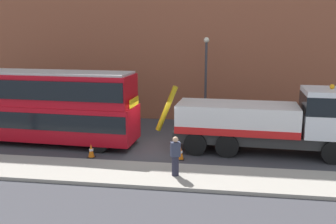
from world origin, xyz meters
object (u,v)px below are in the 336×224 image
at_px(traffic_cone_midway, 180,153).
at_px(double_decker_bus, 39,104).
at_px(traffic_cone_near_bus, 91,151).
at_px(street_lamp, 206,74).
at_px(recovery_tow_truck, 272,120).
at_px(pedestrian_bystander, 175,157).

bearing_deg(traffic_cone_midway, double_decker_bus, 167.85).
bearing_deg(traffic_cone_midway, traffic_cone_near_bus, -175.59).
relative_size(traffic_cone_midway, street_lamp, 0.12).
xyz_separation_m(double_decker_bus, street_lamp, (8.95, 5.33, 1.24)).
height_order(double_decker_bus, traffic_cone_near_bus, double_decker_bus).
bearing_deg(recovery_tow_truck, traffic_cone_near_bus, -163.93).
bearing_deg(street_lamp, double_decker_bus, -149.23).
bearing_deg(traffic_cone_near_bus, recovery_tow_truck, 13.08).
bearing_deg(pedestrian_bystander, recovery_tow_truck, -67.45).
relative_size(double_decker_bus, traffic_cone_midway, 15.47).
height_order(traffic_cone_near_bus, street_lamp, street_lamp).
bearing_deg(pedestrian_bystander, double_decker_bus, 41.43).
xyz_separation_m(recovery_tow_truck, traffic_cone_midway, (-4.48, -1.73, -1.42)).
height_order(double_decker_bus, traffic_cone_midway, double_decker_bus).
relative_size(recovery_tow_truck, pedestrian_bystander, 5.97).
bearing_deg(double_decker_bus, traffic_cone_near_bus, -26.48).
distance_m(recovery_tow_truck, double_decker_bus, 12.65).
relative_size(recovery_tow_truck, street_lamp, 1.75).
height_order(traffic_cone_near_bus, traffic_cone_midway, same).
relative_size(pedestrian_bystander, street_lamp, 0.29).
distance_m(recovery_tow_truck, pedestrian_bystander, 6.16).
bearing_deg(recovery_tow_truck, street_lamp, 127.61).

